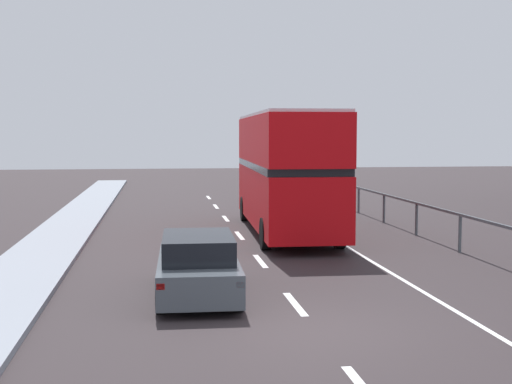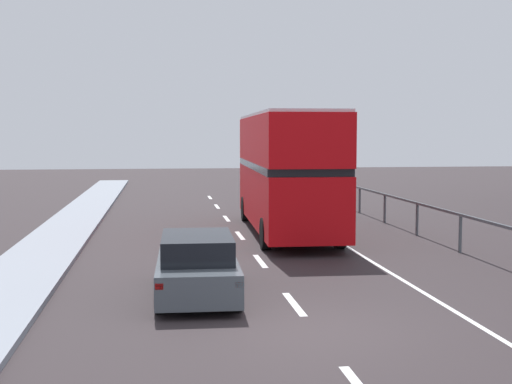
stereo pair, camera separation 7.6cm
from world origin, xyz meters
name	(u,v)px [view 1 (the left image)]	position (x,y,z in m)	size (l,w,h in m)	color
ground_plane	(314,330)	(0.00, 0.00, -0.05)	(73.33, 120.00, 0.10)	#2D2628
lane_paint_markings	(318,250)	(2.04, 8.21, 0.00)	(3.24, 46.00, 0.01)	silver
bridge_side_railing	(437,214)	(6.19, 9.00, 0.95)	(0.10, 42.00, 1.19)	#4B5258
double_decker_bus_red	(286,170)	(1.74, 12.03, 2.31)	(2.92, 10.28, 4.31)	red
hatchback_car_near	(198,266)	(-1.98, 2.79, 0.67)	(1.87, 4.30, 1.39)	#474E55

